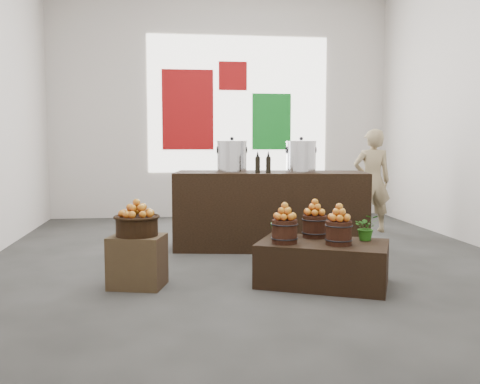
{
  "coord_description": "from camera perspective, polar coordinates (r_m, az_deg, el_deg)",
  "views": [
    {
      "loc": [
        -0.9,
        -6.06,
        1.35
      ],
      "look_at": [
        -0.17,
        -0.4,
        0.81
      ],
      "focal_mm": 40.0,
      "sensor_mm": 36.0,
      "label": 1
    }
  ],
  "objects": [
    {
      "name": "ground",
      "position": [
        6.28,
        1.08,
        -6.98
      ],
      "size": [
        7.0,
        7.0,
        0.0
      ],
      "primitive_type": "plane",
      "color": "#3E3E3B",
      "rests_on": "ground"
    },
    {
      "name": "herb_garnish_right",
      "position": [
        5.23,
        13.33,
        -3.68
      ],
      "size": [
        0.26,
        0.24,
        0.25
      ],
      "primitive_type": "imported",
      "rotation": [
        0.0,
        0.0,
        -0.19
      ],
      "color": "#1E5812",
      "rests_on": "display_table"
    },
    {
      "name": "stock_pot_center",
      "position": [
        6.69,
        6.52,
        3.7
      ],
      "size": [
        0.37,
        0.37,
        0.37
      ],
      "primitive_type": "cylinder",
      "color": "silver",
      "rests_on": "counter"
    },
    {
      "name": "wicker_basket",
      "position": [
        5.02,
        -10.94,
        -3.61
      ],
      "size": [
        0.39,
        0.39,
        0.18
      ],
      "primitive_type": "cylinder",
      "color": "black",
      "rests_on": "crate"
    },
    {
      "name": "apples_in_basket",
      "position": [
        5.0,
        -10.98,
        -1.7
      ],
      "size": [
        0.3,
        0.3,
        0.16
      ],
      "primitive_type": null,
      "color": "maroon",
      "rests_on": "wicker_basket"
    },
    {
      "name": "apples_in_bucket_front_left",
      "position": [
        4.95,
        4.78,
        -2.08
      ],
      "size": [
        0.18,
        0.18,
        0.16
      ],
      "primitive_type": null,
      "color": "maroon",
      "rests_on": "apple_bucket_front_left"
    },
    {
      "name": "counter",
      "position": [
        6.73,
        3.26,
        -1.96
      ],
      "size": [
        2.46,
        1.14,
        0.97
      ],
      "primitive_type": "cube",
      "rotation": [
        0.0,
        0.0,
        -0.17
      ],
      "color": "black",
      "rests_on": "ground"
    },
    {
      "name": "display_table",
      "position": [
        5.13,
        8.82,
        -7.52
      ],
      "size": [
        1.37,
        1.15,
        0.41
      ],
      "primitive_type": "cube",
      "rotation": [
        0.0,
        0.0,
        -0.43
      ],
      "color": "black",
      "rests_on": "ground"
    },
    {
      "name": "crate",
      "position": [
        5.08,
        -10.88,
        -7.27
      ],
      "size": [
        0.57,
        0.5,
        0.48
      ],
      "primitive_type": "cube",
      "rotation": [
        0.0,
        0.0,
        -0.26
      ],
      "color": "#493B22",
      "rests_on": "ground"
    },
    {
      "name": "back_opening",
      "position": [
        9.64,
        -0.18,
        9.31
      ],
      "size": [
        3.2,
        0.02,
        2.4
      ],
      "primitive_type": "cube",
      "color": "white",
      "rests_on": "back_wall"
    },
    {
      "name": "stock_pot_left",
      "position": [
        6.68,
        -0.87,
        3.73
      ],
      "size": [
        0.37,
        0.37,
        0.37
      ],
      "primitive_type": "cylinder",
      "color": "silver",
      "rests_on": "counter"
    },
    {
      "name": "oil_cruets",
      "position": [
        6.44,
        3.33,
        3.23
      ],
      "size": [
        0.18,
        0.09,
        0.27
      ],
      "primitive_type": null,
      "rotation": [
        0.0,
        0.0,
        -0.17
      ],
      "color": "black",
      "rests_on": "counter"
    },
    {
      "name": "apple_bucket_front_left",
      "position": [
        4.97,
        4.77,
        -4.22
      ],
      "size": [
        0.24,
        0.24,
        0.22
      ],
      "primitive_type": "cylinder",
      "color": "#32180D",
      "rests_on": "display_table"
    },
    {
      "name": "apple_bucket_front_right",
      "position": [
        4.96,
        10.49,
        -4.31
      ],
      "size": [
        0.24,
        0.24,
        0.22
      ],
      "primitive_type": "cylinder",
      "color": "#32180D",
      "rests_on": "display_table"
    },
    {
      "name": "herb_garnish_left",
      "position": [
        5.34,
        4.13,
        -3.11
      ],
      "size": [
        0.19,
        0.17,
        0.3
      ],
      "primitive_type": "imported",
      "rotation": [
        0.0,
        0.0,
        0.25
      ],
      "color": "#1E5812",
      "rests_on": "display_table"
    },
    {
      "name": "deco_green_right",
      "position": [
        9.71,
        3.38,
        7.5
      ],
      "size": [
        0.7,
        0.04,
        1.0
      ],
      "primitive_type": "cube",
      "color": "#127921",
      "rests_on": "back_wall"
    },
    {
      "name": "back_wall",
      "position": [
        9.63,
        -1.99,
        9.31
      ],
      "size": [
        6.0,
        0.04,
        4.0
      ],
      "primitive_type": "cube",
      "color": "beige",
      "rests_on": "ground"
    },
    {
      "name": "apples_in_bucket_rear",
      "position": [
        5.28,
        7.98,
        -1.64
      ],
      "size": [
        0.18,
        0.18,
        0.16
      ],
      "primitive_type": null,
      "color": "maroon",
      "rests_on": "apple_bucket_rear"
    },
    {
      "name": "apple_bucket_rear",
      "position": [
        5.3,
        7.96,
        -3.65
      ],
      "size": [
        0.24,
        0.24,
        0.22
      ],
      "primitive_type": "cylinder",
      "color": "#32180D",
      "rests_on": "display_table"
    },
    {
      "name": "deco_red_left",
      "position": [
        9.55,
        -5.59,
        8.72
      ],
      "size": [
        0.9,
        0.04,
        1.4
      ],
      "primitive_type": "cube",
      "color": "maroon",
      "rests_on": "back_wall"
    },
    {
      "name": "apples_in_bucket_front_right",
      "position": [
        4.94,
        10.52,
        -2.16
      ],
      "size": [
        0.18,
        0.18,
        0.16
      ],
      "primitive_type": null,
      "color": "maroon",
      "rests_on": "apple_bucket_front_right"
    },
    {
      "name": "shopper",
      "position": [
        8.16,
        13.89,
        1.17
      ],
      "size": [
        0.59,
        0.41,
        1.53
      ],
      "primitive_type": "imported",
      "rotation": [
        0.0,
        0.0,
        3.05
      ],
      "color": "#907C58",
      "rests_on": "ground"
    },
    {
      "name": "deco_red_upper",
      "position": [
        9.66,
        -0.77,
        12.28
      ],
      "size": [
        0.5,
        0.04,
        0.5
      ],
      "primitive_type": "cube",
      "color": "maroon",
      "rests_on": "back_wall"
    }
  ]
}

